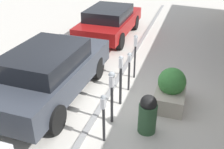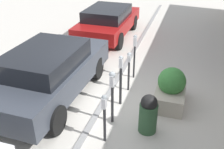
{
  "view_description": "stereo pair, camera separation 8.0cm",
  "coord_description": "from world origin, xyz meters",
  "px_view_note": "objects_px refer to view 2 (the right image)",
  "views": [
    {
      "loc": [
        -6.19,
        -2.12,
        4.44
      ],
      "look_at": [
        0.0,
        -0.13,
        0.92
      ],
      "focal_mm": 42.0,
      "sensor_mm": 36.0,
      "label": 1
    },
    {
      "loc": [
        -6.22,
        -2.04,
        4.44
      ],
      "look_at": [
        0.0,
        -0.13,
        0.92
      ],
      "focal_mm": 42.0,
      "sensor_mm": 36.0,
      "label": 2
    }
  ],
  "objects_px": {
    "parked_car_rear": "(108,21)",
    "parking_meter_farthest": "(135,50)",
    "parking_meter_second": "(112,88)",
    "parking_meter_nearest": "(104,112)",
    "parking_meter_fourth": "(129,65)",
    "parking_meter_middle": "(121,76)",
    "parked_car_middle": "(49,72)",
    "planter_box": "(171,89)",
    "trash_bin": "(148,113)"
  },
  "relations": [
    {
      "from": "planter_box",
      "to": "parking_meter_fourth",
      "type": "bearing_deg",
      "value": 74.06
    },
    {
      "from": "parking_meter_farthest",
      "to": "parking_meter_fourth",
      "type": "bearing_deg",
      "value": -178.39
    },
    {
      "from": "parking_meter_farthest",
      "to": "planter_box",
      "type": "relative_size",
      "value": 1.12
    },
    {
      "from": "parking_meter_second",
      "to": "planter_box",
      "type": "height_order",
      "value": "parking_meter_second"
    },
    {
      "from": "parking_meter_nearest",
      "to": "parking_meter_fourth",
      "type": "height_order",
      "value": "parking_meter_nearest"
    },
    {
      "from": "parking_meter_nearest",
      "to": "parked_car_rear",
      "type": "bearing_deg",
      "value": 17.1
    },
    {
      "from": "parked_car_middle",
      "to": "parked_car_rear",
      "type": "height_order",
      "value": "parked_car_middle"
    },
    {
      "from": "parking_meter_nearest",
      "to": "parked_car_middle",
      "type": "distance_m",
      "value": 2.57
    },
    {
      "from": "parking_meter_fourth",
      "to": "parked_car_rear",
      "type": "relative_size",
      "value": 0.29
    },
    {
      "from": "parking_meter_second",
      "to": "trash_bin",
      "type": "bearing_deg",
      "value": -95.12
    },
    {
      "from": "parking_meter_farthest",
      "to": "planter_box",
      "type": "height_order",
      "value": "parking_meter_farthest"
    },
    {
      "from": "parking_meter_fourth",
      "to": "parked_car_rear",
      "type": "distance_m",
      "value": 4.97
    },
    {
      "from": "trash_bin",
      "to": "parked_car_rear",
      "type": "bearing_deg",
      "value": 25.9
    },
    {
      "from": "planter_box",
      "to": "parking_meter_middle",
      "type": "bearing_deg",
      "value": 107.75
    },
    {
      "from": "parking_meter_fourth",
      "to": "trash_bin",
      "type": "relative_size",
      "value": 1.24
    },
    {
      "from": "parking_meter_second",
      "to": "parking_meter_fourth",
      "type": "distance_m",
      "value": 1.69
    },
    {
      "from": "parking_meter_second",
      "to": "parking_meter_middle",
      "type": "xyz_separation_m",
      "value": [
        0.86,
        0.02,
        -0.11
      ]
    },
    {
      "from": "parked_car_rear",
      "to": "parking_meter_farthest",
      "type": "bearing_deg",
      "value": -149.27
    },
    {
      "from": "parking_meter_second",
      "to": "parking_meter_nearest",
      "type": "bearing_deg",
      "value": -176.69
    },
    {
      "from": "parking_meter_farthest",
      "to": "parked_car_middle",
      "type": "xyz_separation_m",
      "value": [
        -1.92,
        2.12,
        -0.19
      ]
    },
    {
      "from": "parking_meter_fourth",
      "to": "parking_meter_middle",
      "type": "bearing_deg",
      "value": 177.38
    },
    {
      "from": "parking_meter_farthest",
      "to": "trash_bin",
      "type": "xyz_separation_m",
      "value": [
        -2.63,
        -0.95,
        -0.52
      ]
    },
    {
      "from": "planter_box",
      "to": "parking_meter_nearest",
      "type": "bearing_deg",
      "value": 147.32
    },
    {
      "from": "parking_meter_middle",
      "to": "parking_meter_farthest",
      "type": "distance_m",
      "value": 1.69
    },
    {
      "from": "parked_car_middle",
      "to": "trash_bin",
      "type": "xyz_separation_m",
      "value": [
        -0.71,
        -3.07,
        -0.33
      ]
    },
    {
      "from": "parking_meter_second",
      "to": "parking_meter_middle",
      "type": "relative_size",
      "value": 0.97
    },
    {
      "from": "planter_box",
      "to": "parked_car_middle",
      "type": "height_order",
      "value": "parked_car_middle"
    },
    {
      "from": "parking_meter_fourth",
      "to": "parking_meter_farthest",
      "type": "relative_size",
      "value": 0.84
    },
    {
      "from": "parking_meter_fourth",
      "to": "trash_bin",
      "type": "distance_m",
      "value": 2.03
    },
    {
      "from": "parking_meter_farthest",
      "to": "parking_meter_second",
      "type": "bearing_deg",
      "value": -179.93
    },
    {
      "from": "parking_meter_middle",
      "to": "trash_bin",
      "type": "relative_size",
      "value": 1.47
    },
    {
      "from": "parking_meter_nearest",
      "to": "parking_meter_second",
      "type": "xyz_separation_m",
      "value": [
        0.76,
        0.04,
        0.19
      ]
    },
    {
      "from": "parking_meter_fourth",
      "to": "trash_bin",
      "type": "bearing_deg",
      "value": -152.21
    },
    {
      "from": "parking_meter_middle",
      "to": "planter_box",
      "type": "relative_size",
      "value": 1.12
    },
    {
      "from": "planter_box",
      "to": "parked_car_middle",
      "type": "bearing_deg",
      "value": 100.98
    },
    {
      "from": "parking_meter_farthest",
      "to": "parked_car_middle",
      "type": "bearing_deg",
      "value": 132.28
    },
    {
      "from": "trash_bin",
      "to": "planter_box",
      "type": "bearing_deg",
      "value": -16.52
    },
    {
      "from": "parking_meter_nearest",
      "to": "parking_meter_farthest",
      "type": "bearing_deg",
      "value": 0.81
    },
    {
      "from": "parking_meter_second",
      "to": "parked_car_middle",
      "type": "bearing_deg",
      "value": 73.65
    },
    {
      "from": "parking_meter_fourth",
      "to": "parked_car_rear",
      "type": "height_order",
      "value": "parked_car_rear"
    },
    {
      "from": "parking_meter_middle",
      "to": "parked_car_rear",
      "type": "bearing_deg",
      "value": 21.29
    },
    {
      "from": "parking_meter_nearest",
      "to": "parking_meter_second",
      "type": "height_order",
      "value": "parking_meter_second"
    },
    {
      "from": "parking_meter_nearest",
      "to": "parking_meter_middle",
      "type": "bearing_deg",
      "value": 2.14
    },
    {
      "from": "parking_meter_middle",
      "to": "parked_car_rear",
      "type": "distance_m",
      "value": 5.71
    },
    {
      "from": "parked_car_middle",
      "to": "parked_car_rear",
      "type": "bearing_deg",
      "value": 1.03
    },
    {
      "from": "parking_meter_second",
      "to": "parking_meter_middle",
      "type": "bearing_deg",
      "value": 1.11
    },
    {
      "from": "parking_meter_second",
      "to": "parked_car_rear",
      "type": "relative_size",
      "value": 0.33
    },
    {
      "from": "parking_meter_nearest",
      "to": "trash_bin",
      "type": "distance_m",
      "value": 1.18
    },
    {
      "from": "parking_meter_second",
      "to": "planter_box",
      "type": "distance_m",
      "value": 1.96
    },
    {
      "from": "parking_meter_second",
      "to": "planter_box",
      "type": "xyz_separation_m",
      "value": [
        1.3,
        -1.36,
        -0.57
      ]
    }
  ]
}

